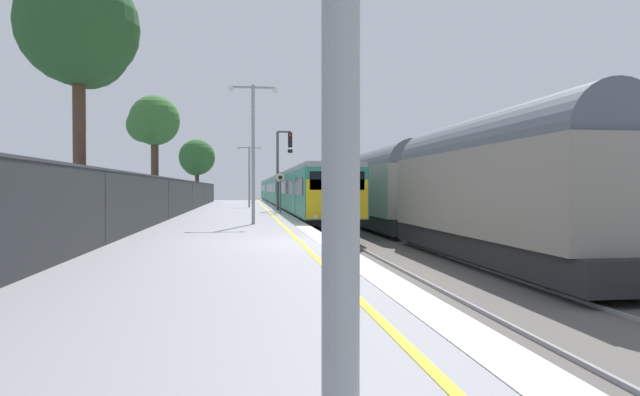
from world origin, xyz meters
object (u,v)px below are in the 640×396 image
speed_limit_sign (280,187)px  platform_lamp_mid (253,142)px  platform_lamp_far (249,171)px  background_tree_right (81,33)px  signal_gantry (281,161)px  freight_train_adjacent_track (420,185)px  background_tree_left (197,159)px  background_tree_centre (152,123)px  commuter_train_at_platform (284,191)px

speed_limit_sign → platform_lamp_mid: 10.12m
platform_lamp_far → background_tree_right: size_ratio=0.56×
platform_lamp_mid → signal_gantry: bearing=81.4°
freight_train_adjacent_track → background_tree_left: size_ratio=4.39×
platform_lamp_far → background_tree_centre: 13.11m
speed_limit_sign → background_tree_centre: 8.16m
freight_train_adjacent_track → signal_gantry: 13.97m
speed_limit_sign → freight_train_adjacent_track: bearing=-55.6°
platform_lamp_mid → background_tree_centre: 10.64m
background_tree_centre → background_tree_right: size_ratio=0.79×
platform_lamp_far → background_tree_left: 12.23m
commuter_train_at_platform → background_tree_centre: background_tree_centre is taller
freight_train_adjacent_track → signal_gantry: signal_gantry is taller
commuter_train_at_platform → background_tree_centre: (-9.11, -23.13, 3.91)m
signal_gantry → background_tree_left: size_ratio=0.85×
platform_lamp_far → background_tree_left: size_ratio=0.76×
freight_train_adjacent_track → platform_lamp_mid: (-7.60, -1.25, 1.76)m
freight_train_adjacent_track → signal_gantry: (-5.49, 12.74, 1.71)m
signal_gantry → background_tree_right: size_ratio=0.63×
commuter_train_at_platform → background_tree_right: bearing=-104.2°
background_tree_centre → background_tree_right: bearing=-90.3°
freight_train_adjacent_track → signal_gantry: size_ratio=5.16×
speed_limit_sign → background_tree_left: (-6.79, 21.84, 2.83)m
commuter_train_at_platform → platform_lamp_mid: size_ratio=11.10×
background_tree_left → background_tree_right: (-0.55, -35.78, 2.10)m
commuter_train_at_platform → speed_limit_sign: 22.34m
signal_gantry → speed_limit_sign: signal_gantry is taller
commuter_train_at_platform → background_tree_left: (-8.64, -0.42, 3.13)m
background_tree_centre → platform_lamp_far: bearing=64.7°
commuter_train_at_platform → background_tree_left: size_ratio=10.11×
freight_train_adjacent_track → platform_lamp_mid: platform_lamp_mid is taller
speed_limit_sign → signal_gantry: bearing=85.1°
speed_limit_sign → background_tree_centre: (-7.26, -0.87, 3.61)m
platform_lamp_far → background_tree_centre: size_ratio=0.71×
platform_lamp_mid → platform_lamp_far: (0.00, 20.61, -0.50)m
background_tree_left → signal_gantry: bearing=-68.0°
freight_train_adjacent_track → background_tree_centre: background_tree_centre is taller
freight_train_adjacent_track → speed_limit_sign: size_ratio=11.34×
speed_limit_sign → platform_lamp_far: platform_lamp_far is taller
commuter_train_at_platform → signal_gantry: size_ratio=11.89×
signal_gantry → platform_lamp_mid: (-2.11, -13.99, 0.05)m
freight_train_adjacent_track → background_tree_left: bearing=112.6°
signal_gantry → background_tree_left: (-7.15, 17.66, 1.06)m
background_tree_left → background_tree_right: background_tree_right is taller
signal_gantry → speed_limit_sign: size_ratio=2.20×
commuter_train_at_platform → background_tree_right: 37.71m
platform_lamp_far → background_tree_centre: bearing=-115.3°
background_tree_right → background_tree_centre: bearing=89.7°
signal_gantry → platform_lamp_far: bearing=107.7°
freight_train_adjacent_track → platform_lamp_far: (-7.60, 19.35, 1.26)m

